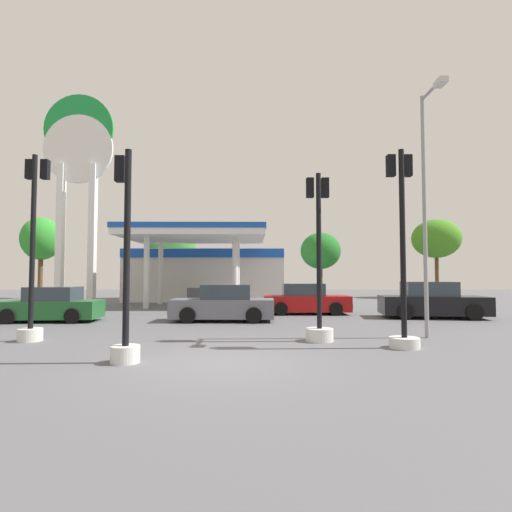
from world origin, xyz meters
TOP-DOWN VIEW (x-y plane):
  - ground_plane at (0.00, 0.00)m, footprint 90.00×90.00m
  - gas_station at (-2.78, 21.43)m, footprint 11.43×12.55m
  - station_pole_sign at (-10.70, 17.44)m, footprint 4.53×0.56m
  - car_0 at (-7.46, 7.67)m, footprint 3.97×1.92m
  - car_1 at (8.56, 8.90)m, footprint 4.63×2.48m
  - car_2 at (-0.49, 7.78)m, footprint 4.20×2.01m
  - car_3 at (3.28, 10.79)m, footprint 4.14×1.96m
  - traffic_signal_0 at (-5.60, 2.82)m, footprint 0.66×0.69m
  - traffic_signal_1 at (-2.07, -0.08)m, footprint 0.63×0.66m
  - traffic_signal_2 at (4.55, 1.61)m, footprint 0.76×0.76m
  - traffic_signal_3 at (2.56, 2.71)m, footprint 0.77×0.77m
  - tree_0 at (-16.36, 23.99)m, footprint 3.14×3.14m
  - tree_1 at (-5.78, 24.01)m, footprint 3.78×3.78m
  - tree_2 at (6.52, 25.28)m, footprint 3.38×3.38m
  - tree_3 at (16.32, 25.12)m, footprint 3.98×3.98m
  - corner_streetlamp at (5.86, 3.06)m, footprint 0.24×1.48m

SIDE VIEW (x-z plane):
  - ground_plane at x=0.00m, z-range 0.00..0.00m
  - car_0 at x=-7.46m, z-range -0.07..1.33m
  - car_3 at x=3.28m, z-range -0.07..1.40m
  - car_2 at x=-0.49m, z-range -0.07..1.41m
  - car_1 at x=8.56m, z-range -0.07..1.51m
  - traffic_signal_1 at x=-2.07m, z-range -0.81..3.77m
  - traffic_signal_3 at x=2.56m, z-range -0.86..3.92m
  - traffic_signal_2 at x=4.55m, z-range -0.68..4.46m
  - traffic_signal_0 at x=-5.60m, z-range -0.66..4.67m
  - gas_station at x=-2.78m, z-range -0.15..4.56m
  - tree_2 at x=6.52m, z-range 1.19..6.69m
  - corner_streetlamp at x=5.86m, z-range 0.71..8.05m
  - tree_1 at x=-5.78m, z-range 1.36..7.59m
  - tree_0 at x=-16.36m, z-range 1.52..8.09m
  - tree_3 at x=16.32m, z-range 1.66..8.29m
  - station_pole_sign at x=-10.70m, z-range 2.03..15.80m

